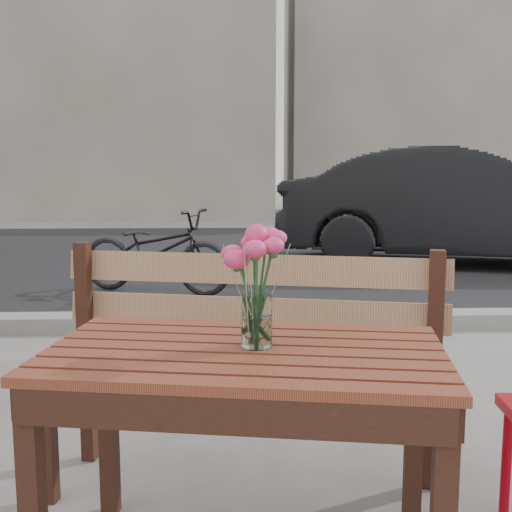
{
  "coord_description": "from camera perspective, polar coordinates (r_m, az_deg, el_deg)",
  "views": [
    {
      "loc": [
        0.01,
        -1.83,
        1.26
      ],
      "look_at": [
        0.09,
        0.08,
        0.99
      ],
      "focal_mm": 45.0,
      "sensor_mm": 36.0,
      "label": 1
    }
  ],
  "objects": [
    {
      "name": "street",
      "position": [
        7.0,
        -2.27,
        -2.0
      ],
      "size": [
        30.0,
        8.12,
        0.12
      ],
      "color": "black",
      "rests_on": "ground"
    },
    {
      "name": "backdrop_buildings",
      "position": [
        16.39,
        -1.7,
        16.34
      ],
      "size": [
        15.5,
        4.0,
        8.0
      ],
      "color": "gray",
      "rests_on": "ground"
    },
    {
      "name": "main_table",
      "position": [
        1.94,
        -0.99,
        -11.58
      ],
      "size": [
        1.26,
        0.86,
        0.72
      ],
      "rotation": [
        0.0,
        0.0,
        -0.16
      ],
      "color": "#5E2518",
      "rests_on": "ground"
    },
    {
      "name": "main_bench",
      "position": [
        2.5,
        -0.72,
        -7.48
      ],
      "size": [
        1.61,
        0.77,
        0.96
      ],
      "rotation": [
        0.0,
        0.0,
        -0.21
      ],
      "color": "#926B4B",
      "rests_on": "ground"
    },
    {
      "name": "main_vase",
      "position": [
        1.88,
        0.06,
        -1.36
      ],
      "size": [
        0.2,
        0.2,
        0.37
      ],
      "color": "white",
      "rests_on": "main_table"
    },
    {
      "name": "parked_car",
      "position": [
        8.54,
        17.67,
        4.24
      ],
      "size": [
        4.73,
        2.65,
        1.47
      ],
      "primitive_type": "imported",
      "rotation": [
        0.0,
        0.0,
        1.31
      ],
      "color": "black",
      "rests_on": "ground"
    },
    {
      "name": "bicycle",
      "position": [
        6.37,
        -8.95,
        0.45
      ],
      "size": [
        1.69,
        1.08,
        0.84
      ],
      "primitive_type": "imported",
      "rotation": [
        0.0,
        0.0,
        1.21
      ],
      "color": "black",
      "rests_on": "ground"
    }
  ]
}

